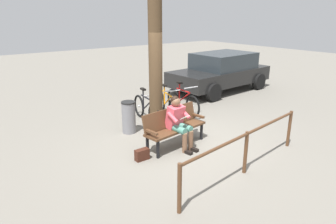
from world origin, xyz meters
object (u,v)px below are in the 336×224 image
parked_car (221,71)px  bicycle_purple (146,110)px  bench (173,124)px  handbag (142,155)px  bicycle_orange (183,101)px  person_reading (178,120)px  tree_trunk (155,53)px  bicycle_black (167,105)px  litter_bin (129,117)px

parked_car → bicycle_purple: bearing=13.4°
bench → bicycle_purple: (-0.38, -1.72, -0.15)m
handbag → bicycle_orange: size_ratio=0.18×
person_reading → tree_trunk: 1.88m
bicycle_black → bicycle_purple: same height
bench → person_reading: 0.23m
bicycle_black → parked_car: bearing=125.0°
bicycle_purple → bicycle_black: bearing=100.4°
handbag → parked_car: (-5.76, -3.24, 0.65)m
handbag → tree_trunk: 2.65m
bench → handbag: (1.00, 0.21, -0.39)m
bicycle_black → parked_car: parked_car is taller
bicycle_orange → person_reading: bearing=-37.7°
bench → litter_bin: 1.38m
bicycle_purple → person_reading: bearing=-2.3°
bench → tree_trunk: 1.90m
bicycle_black → parked_car: (-3.64, -1.29, 0.41)m
litter_bin → bicycle_purple: bicycle_purple is taller
person_reading → parked_car: 5.72m
handbag → person_reading: bearing=-177.5°
person_reading → litter_bin: person_reading is taller
person_reading → bicycle_black: (-1.10, -1.91, -0.31)m
bench → handbag: 1.09m
handbag → bicycle_orange: 3.36m
tree_trunk → bicycle_orange: (-1.41, -0.59, -1.63)m
bicycle_black → bicycle_purple: (0.74, 0.02, 0.00)m
bench → tree_trunk: tree_trunk is taller
handbag → tree_trunk: bearing=-134.2°
bicycle_black → bicycle_purple: size_ratio=0.98×
handbag → litter_bin: bearing=-110.8°
handbag → parked_car: parked_car is taller
tree_trunk → parked_car: size_ratio=0.93×
bench → bicycle_black: (-1.11, -1.74, -0.15)m
bench → bicycle_orange: 2.45m
litter_bin → bicycle_purple: (-0.80, -0.41, -0.05)m
person_reading → tree_trunk: tree_trunk is taller
bench → litter_bin: bearing=-79.3°
litter_bin → bicycle_purple: size_ratio=0.49×
tree_trunk → litter_bin: tree_trunk is taller
handbag → tree_trunk: (-1.31, -1.35, 1.87)m
bench → bicycle_black: size_ratio=1.01×
person_reading → bicycle_purple: (-0.36, -1.88, -0.31)m
handbag → parked_car: 6.64m
tree_trunk → litter_bin: size_ratio=4.83×
tree_trunk → parked_car: (-4.44, -1.89, -1.22)m
bicycle_orange → bicycle_purple: same height
bicycle_black → parked_car: 3.89m
litter_bin → bicycle_orange: (-2.15, -0.43, -0.05)m
bench → person_reading: (-0.01, 0.16, 0.16)m
tree_trunk → bicycle_black: size_ratio=2.44×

